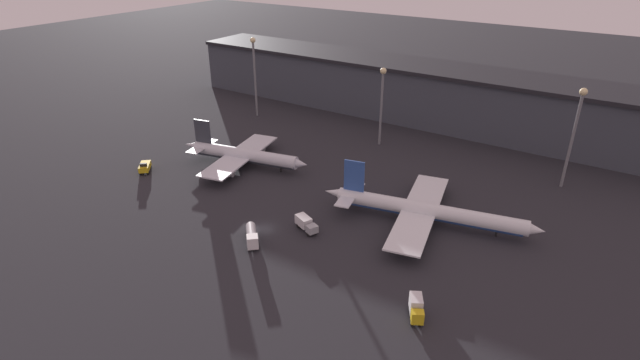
# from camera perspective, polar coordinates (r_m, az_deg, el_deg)

# --- Properties ---
(ground) EXTENTS (600.00, 600.00, 0.00)m
(ground) POSITION_cam_1_polar(r_m,az_deg,el_deg) (108.07, -6.41, -5.62)
(ground) COLOR #26262B
(terminal_building) EXTENTS (176.90, 22.00, 18.56)m
(terminal_building) POSITION_cam_1_polar(r_m,az_deg,el_deg) (171.91, 11.75, 9.74)
(terminal_building) COLOR #3D424C
(terminal_building) RESTS_ON ground
(airplane_0) EXTENTS (37.13, 31.79, 11.46)m
(airplane_0) POSITION_cam_1_polar(r_m,az_deg,el_deg) (136.67, -8.77, 2.83)
(airplane_0) COLOR silver
(airplane_0) RESTS_ON ground
(airplane_1) EXTENTS (47.06, 36.00, 12.12)m
(airplane_1) POSITION_cam_1_polar(r_m,az_deg,el_deg) (110.62, 12.01, -3.46)
(airplane_1) COLOR white
(airplane_1) RESTS_ON ground
(service_vehicle_0) EXTENTS (6.51, 4.41, 2.86)m
(service_vehicle_0) POSITION_cam_1_polar(r_m,az_deg,el_deg) (106.34, -1.63, -4.99)
(service_vehicle_0) COLOR #9EA3A8
(service_vehicle_0) RESTS_ON ground
(service_vehicle_1) EXTENTS (6.87, 7.00, 3.25)m
(service_vehicle_1) POSITION_cam_1_polar(r_m,az_deg,el_deg) (102.96, -7.80, -6.33)
(service_vehicle_1) COLOR white
(service_vehicle_1) RESTS_ON ground
(service_vehicle_2) EXTENTS (4.23, 5.42, 3.54)m
(service_vehicle_2) POSITION_cam_1_polar(r_m,az_deg,el_deg) (85.72, 10.94, -14.14)
(service_vehicle_2) COLOR gold
(service_vehicle_2) RESTS_ON ground
(service_vehicle_3) EXTENTS (5.43, 5.69, 2.91)m
(service_vehicle_3) POSITION_cam_1_polar(r_m,az_deg,el_deg) (140.18, -19.39, 1.43)
(service_vehicle_3) COLOR gold
(service_vehicle_3) RESTS_ON ground
(lamp_post_0) EXTENTS (1.80, 1.80, 26.63)m
(lamp_post_0) POSITION_cam_1_polar(r_m,az_deg,el_deg) (171.75, -7.50, 12.63)
(lamp_post_0) COLOR slate
(lamp_post_0) RESTS_ON ground
(lamp_post_1) EXTENTS (1.80, 1.80, 23.08)m
(lamp_post_1) POSITION_cam_1_polar(r_m,az_deg,el_deg) (146.64, 7.09, 9.48)
(lamp_post_1) COLOR slate
(lamp_post_1) RESTS_ON ground
(lamp_post_2) EXTENTS (1.80, 1.80, 25.28)m
(lamp_post_2) POSITION_cam_1_polar(r_m,az_deg,el_deg) (133.02, 27.15, 5.51)
(lamp_post_2) COLOR slate
(lamp_post_2) RESTS_ON ground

